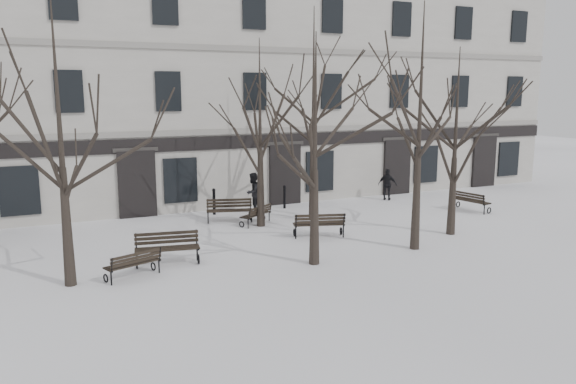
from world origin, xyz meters
TOP-DOWN VIEW (x-y plane):
  - ground at (0.00, 0.00)m, footprint 100.00×100.00m
  - building at (0.00, 12.96)m, footprint 40.40×10.20m
  - tree_0 at (-6.77, -0.17)m, footprint 5.59×5.59m
  - tree_1 at (0.41, -1.24)m, footprint 5.00×5.00m
  - tree_2 at (4.39, -1.14)m, footprint 5.80×5.80m
  - tree_3 at (6.91, -0.04)m, footprint 4.90×4.90m
  - tree_5 at (0.75, 4.20)m, footprint 5.20×5.20m
  - tree_6 at (3.18, 4.34)m, footprint 6.14×6.14m
  - bench_0 at (-3.83, 0.69)m, footprint 2.08×1.05m
  - bench_1 at (-5.03, -0.30)m, footprint 1.73×1.13m
  - bench_2 at (2.07, 1.60)m, footprint 2.00×1.21m
  - bench_3 at (-0.16, 5.46)m, footprint 1.99×1.17m
  - bench_4 at (0.70, 4.52)m, footprint 1.63×1.35m
  - bench_5 at (10.55, 2.94)m, footprint 0.97×1.87m
  - bollard_a at (-0.34, 7.05)m, footprint 0.15×0.15m
  - bollard_b at (3.06, 7.00)m, footprint 0.14×0.14m
  - pedestrian_b at (1.43, 6.86)m, footprint 1.11×1.07m
  - pedestrian_c at (8.60, 6.72)m, footprint 0.95×0.91m

SIDE VIEW (x-z plane):
  - ground at x=0.00m, z-range 0.00..0.00m
  - pedestrian_b at x=1.43m, z-range -0.90..0.90m
  - pedestrian_c at x=8.60m, z-range -0.79..0.79m
  - bench_4 at x=0.70m, z-range 0.04..0.84m
  - bench_1 at x=-5.03m, z-range 0.04..0.86m
  - bench_5 at x=10.55m, z-range 0.04..0.94m
  - bench_3 at x=-0.16m, z-range 0.04..1.00m
  - bench_2 at x=2.07m, z-range 0.04..1.00m
  - bench_0 at x=-3.83m, z-range 0.04..1.05m
  - bollard_b at x=3.06m, z-range 0.04..1.13m
  - bollard_a at x=-0.34m, z-range 0.04..1.23m
  - tree_3 at x=6.91m, z-range 0.87..7.88m
  - tree_1 at x=0.41m, z-range 0.89..8.04m
  - tree_5 at x=0.75m, z-range 0.93..8.36m
  - tree_0 at x=-6.77m, z-range 1.00..8.98m
  - tree_2 at x=4.39m, z-range 1.04..9.33m
  - tree_6 at x=3.18m, z-range 1.10..9.88m
  - building at x=0.00m, z-range -0.18..11.22m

